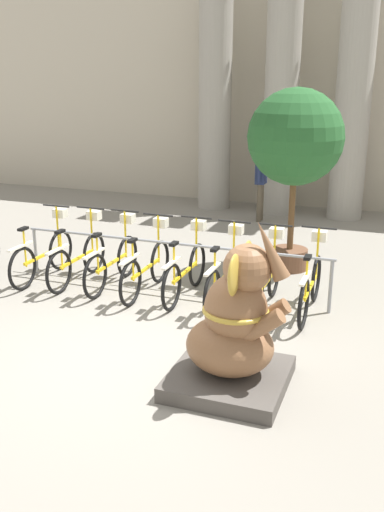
{
  "coord_description": "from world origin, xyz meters",
  "views": [
    {
      "loc": [
        2.69,
        -5.38,
        3.06
      ],
      "look_at": [
        0.43,
        0.73,
        1.0
      ],
      "focal_mm": 40.0,
      "sensor_mm": 36.0,
      "label": 1
    }
  ],
  "objects_px": {
    "bicycle_0": "(44,253)",
    "bicycle_4": "(186,270)",
    "person_pedestrian": "(261,175)",
    "bicycle_7": "(311,284)",
    "bicycle_5": "(225,275)",
    "bicycle_2": "(113,260)",
    "bicycle_3": "(147,266)",
    "potted_tree": "(295,142)",
    "bicycle_6": "(267,280)",
    "elephant_statue": "(234,332)",
    "bicycle_1": "(78,256)"
  },
  "relations": [
    {
      "from": "bicycle_0",
      "to": "bicycle_4",
      "type": "height_order",
      "value": "same"
    },
    {
      "from": "person_pedestrian",
      "to": "bicycle_7",
      "type": "bearing_deg",
      "value": -68.61
    },
    {
      "from": "bicycle_5",
      "to": "bicycle_2",
      "type": "bearing_deg",
      "value": 177.83
    },
    {
      "from": "bicycle_3",
      "to": "potted_tree",
      "type": "bearing_deg",
      "value": 45.91
    },
    {
      "from": "bicycle_6",
      "to": "bicycle_7",
      "type": "bearing_deg",
      "value": 4.93
    },
    {
      "from": "bicycle_5",
      "to": "bicycle_6",
      "type": "height_order",
      "value": "same"
    },
    {
      "from": "bicycle_4",
      "to": "bicycle_3",
      "type": "bearing_deg",
      "value": -175.5
    },
    {
      "from": "bicycle_5",
      "to": "elephant_statue",
      "type": "relative_size",
      "value": 0.93
    },
    {
      "from": "bicycle_5",
      "to": "bicycle_7",
      "type": "distance_m",
      "value": 1.19
    },
    {
      "from": "bicycle_5",
      "to": "elephant_statue",
      "type": "height_order",
      "value": "elephant_statue"
    },
    {
      "from": "bicycle_0",
      "to": "bicycle_3",
      "type": "distance_m",
      "value": 1.78
    },
    {
      "from": "bicycle_2",
      "to": "person_pedestrian",
      "type": "xyz_separation_m",
      "value": [
        1.1,
        4.78,
        0.61
      ]
    },
    {
      "from": "bicycle_6",
      "to": "person_pedestrian",
      "type": "height_order",
      "value": "person_pedestrian"
    },
    {
      "from": "elephant_statue",
      "to": "potted_tree",
      "type": "distance_m",
      "value": 4.23
    },
    {
      "from": "bicycle_1",
      "to": "elephant_statue",
      "type": "height_order",
      "value": "elephant_statue"
    },
    {
      "from": "elephant_statue",
      "to": "bicycle_6",
      "type": "bearing_deg",
      "value": 94.52
    },
    {
      "from": "bicycle_0",
      "to": "bicycle_4",
      "type": "xyz_separation_m",
      "value": [
        2.38,
        0.04,
        0.0
      ]
    },
    {
      "from": "bicycle_6",
      "to": "elephant_statue",
      "type": "bearing_deg",
      "value": -85.48
    },
    {
      "from": "bicycle_2",
      "to": "bicycle_4",
      "type": "bearing_deg",
      "value": -1.15
    },
    {
      "from": "bicycle_4",
      "to": "elephant_statue",
      "type": "xyz_separation_m",
      "value": [
        1.36,
        -2.2,
        0.2
      ]
    },
    {
      "from": "bicycle_1",
      "to": "bicycle_6",
      "type": "bearing_deg",
      "value": -0.85
    },
    {
      "from": "bicycle_0",
      "to": "bicycle_6",
      "type": "distance_m",
      "value": 3.56
    },
    {
      "from": "bicycle_0",
      "to": "person_pedestrian",
      "type": "distance_m",
      "value": 5.4
    },
    {
      "from": "elephant_statue",
      "to": "potted_tree",
      "type": "height_order",
      "value": "potted_tree"
    },
    {
      "from": "bicycle_6",
      "to": "elephant_statue",
      "type": "relative_size",
      "value": 0.93
    },
    {
      "from": "bicycle_7",
      "to": "potted_tree",
      "type": "relative_size",
      "value": 0.58
    },
    {
      "from": "bicycle_4",
      "to": "bicycle_1",
      "type": "bearing_deg",
      "value": 179.6
    },
    {
      "from": "bicycle_1",
      "to": "bicycle_4",
      "type": "height_order",
      "value": "same"
    },
    {
      "from": "bicycle_7",
      "to": "elephant_statue",
      "type": "relative_size",
      "value": 0.93
    },
    {
      "from": "bicycle_7",
      "to": "bicycle_1",
      "type": "bearing_deg",
      "value": -179.88
    },
    {
      "from": "bicycle_1",
      "to": "person_pedestrian",
      "type": "distance_m",
      "value": 5.12
    },
    {
      "from": "bicycle_4",
      "to": "person_pedestrian",
      "type": "relative_size",
      "value": 0.99
    },
    {
      "from": "bicycle_6",
      "to": "elephant_statue",
      "type": "xyz_separation_m",
      "value": [
        0.17,
        -2.17,
        0.2
      ]
    },
    {
      "from": "bicycle_0",
      "to": "bicycle_1",
      "type": "bearing_deg",
      "value": 5.35
    },
    {
      "from": "bicycle_1",
      "to": "bicycle_2",
      "type": "relative_size",
      "value": 1.0
    },
    {
      "from": "bicycle_2",
      "to": "person_pedestrian",
      "type": "distance_m",
      "value": 4.94
    },
    {
      "from": "bicycle_7",
      "to": "person_pedestrian",
      "type": "bearing_deg",
      "value": 111.39
    },
    {
      "from": "bicycle_0",
      "to": "bicycle_1",
      "type": "distance_m",
      "value": 0.6
    },
    {
      "from": "bicycle_1",
      "to": "potted_tree",
      "type": "xyz_separation_m",
      "value": [
        2.94,
        1.75,
        1.68
      ]
    },
    {
      "from": "bicycle_3",
      "to": "bicycle_5",
      "type": "height_order",
      "value": "same"
    },
    {
      "from": "potted_tree",
      "to": "bicycle_2",
      "type": "bearing_deg",
      "value": -143.46
    },
    {
      "from": "bicycle_4",
      "to": "person_pedestrian",
      "type": "bearing_deg",
      "value": 91.1
    },
    {
      "from": "person_pedestrian",
      "to": "bicycle_3",
      "type": "bearing_deg",
      "value": -95.9
    },
    {
      "from": "person_pedestrian",
      "to": "bicycle_6",
      "type": "bearing_deg",
      "value": -75.18
    },
    {
      "from": "bicycle_2",
      "to": "bicycle_7",
      "type": "bearing_deg",
      "value": -0.08
    },
    {
      "from": "bicycle_0",
      "to": "bicycle_2",
      "type": "distance_m",
      "value": 1.19
    },
    {
      "from": "bicycle_1",
      "to": "bicycle_4",
      "type": "relative_size",
      "value": 1.0
    },
    {
      "from": "bicycle_5",
      "to": "potted_tree",
      "type": "distance_m",
      "value": 2.53
    },
    {
      "from": "bicycle_2",
      "to": "bicycle_4",
      "type": "xyz_separation_m",
      "value": [
        1.19,
        -0.02,
        0.0
      ]
    },
    {
      "from": "bicycle_6",
      "to": "bicycle_2",
      "type": "bearing_deg",
      "value": 178.67
    }
  ]
}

